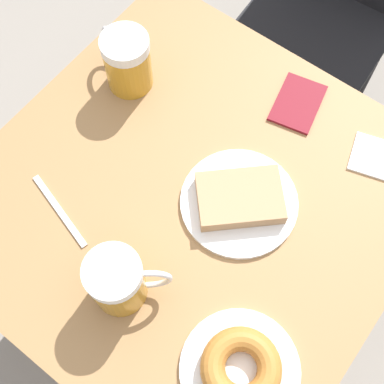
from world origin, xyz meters
The scene contains 9 objects.
ground_plane centered at (0.00, 0.00, 0.00)m, with size 8.00×8.00×0.00m, color gray.
table centered at (0.00, 0.00, 0.65)m, with size 0.80×0.80×0.73m.
plate_with_cake centered at (0.08, 0.04, 0.74)m, with size 0.22×0.22×0.04m.
plate_with_donut centered at (0.25, -0.20, 0.75)m, with size 0.20×0.20×0.05m.
beer_mug_left centered at (0.01, -0.22, 0.79)m, with size 0.12×0.11×0.13m.
beer_mug_center centered at (-0.27, 0.13, 0.79)m, with size 0.14×0.10×0.13m.
napkin_folded centered at (0.25, 0.29, 0.73)m, with size 0.14×0.12×0.00m.
fork centered at (-0.18, -0.17, 0.73)m, with size 0.17×0.06×0.00m.
passport_near_edge centered at (0.05, 0.30, 0.73)m, with size 0.11×0.14×0.01m.
Camera 1 is at (0.25, -0.32, 1.66)m, focal length 50.00 mm.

